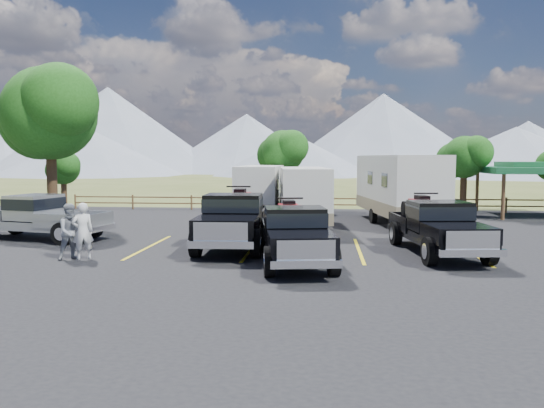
# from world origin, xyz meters

# --- Properties ---
(ground) EXTENTS (320.00, 320.00, 0.00)m
(ground) POSITION_xyz_m (0.00, 0.00, 0.00)
(ground) COLOR #475222
(ground) RESTS_ON ground
(asphalt_lot) EXTENTS (44.00, 34.00, 0.04)m
(asphalt_lot) POSITION_xyz_m (0.00, 3.00, 0.02)
(asphalt_lot) COLOR black
(asphalt_lot) RESTS_ON ground
(stall_lines) EXTENTS (12.12, 5.50, 0.01)m
(stall_lines) POSITION_xyz_m (0.00, 4.00, 0.04)
(stall_lines) COLOR gold
(stall_lines) RESTS_ON asphalt_lot
(tree_big_nw) EXTENTS (5.54, 5.18, 7.84)m
(tree_big_nw) POSITION_xyz_m (-12.55, 9.03, 5.60)
(tree_big_nw) COLOR black
(tree_big_nw) RESTS_ON ground
(tree_ne_a) EXTENTS (3.11, 2.92, 4.76)m
(tree_ne_a) POSITION_xyz_m (8.97, 17.01, 3.48)
(tree_ne_a) COLOR black
(tree_ne_a) RESTS_ON ground
(tree_north) EXTENTS (3.46, 3.24, 5.25)m
(tree_north) POSITION_xyz_m (-2.03, 19.02, 3.83)
(tree_north) COLOR black
(tree_north) RESTS_ON ground
(tree_nw_small) EXTENTS (2.59, 2.43, 3.85)m
(tree_nw_small) POSITION_xyz_m (-16.02, 17.01, 2.78)
(tree_nw_small) COLOR black
(tree_nw_small) RESTS_ON ground
(rail_fence) EXTENTS (36.12, 0.12, 1.00)m
(rail_fence) POSITION_xyz_m (2.00, 18.50, 0.61)
(rail_fence) COLOR brown
(rail_fence) RESTS_ON ground
(pavilion) EXTENTS (6.20, 6.20, 3.22)m
(pavilion) POSITION_xyz_m (13.00, 17.00, 2.79)
(pavilion) COLOR brown
(pavilion) RESTS_ON ground
(mountain_range) EXTENTS (209.00, 71.00, 20.00)m
(mountain_range) POSITION_xyz_m (-7.63, 105.98, 7.87)
(mountain_range) COLOR gray
(mountain_range) RESTS_ON ground
(rig_left) EXTENTS (2.61, 6.90, 2.28)m
(rig_left) POSITION_xyz_m (-2.74, 4.47, 1.14)
(rig_left) COLOR black
(rig_left) RESTS_ON asphalt_lot
(rig_center) EXTENTS (2.93, 6.37, 2.05)m
(rig_center) POSITION_xyz_m (-0.28, 1.52, 1.03)
(rig_center) COLOR black
(rig_center) RESTS_ON asphalt_lot
(rig_right) EXTENTS (2.86, 6.52, 2.11)m
(rig_right) POSITION_xyz_m (4.72, 3.69, 1.05)
(rig_right) COLOR black
(rig_right) RESTS_ON asphalt_lot
(trailer_left) EXTENTS (2.29, 8.50, 2.96)m
(trailer_left) POSITION_xyz_m (-2.91, 14.38, 1.59)
(trailer_left) COLOR silver
(trailer_left) RESTS_ON asphalt_lot
(trailer_center) EXTENTS (2.87, 8.48, 2.93)m
(trailer_center) POSITION_xyz_m (-0.30, 10.36, 1.58)
(trailer_center) COLOR silver
(trailer_center) RESTS_ON asphalt_lot
(trailer_right) EXTENTS (3.87, 10.26, 3.55)m
(trailer_right) POSITION_xyz_m (4.54, 12.26, 1.90)
(trailer_right) COLOR silver
(trailer_right) RESTS_ON asphalt_lot
(pickup_silver) EXTENTS (6.53, 3.20, 1.88)m
(pickup_silver) POSITION_xyz_m (-11.24, 5.38, 1.02)
(pickup_silver) COLOR gray
(pickup_silver) RESTS_ON asphalt_lot
(person_a) EXTENTS (0.84, 0.78, 1.92)m
(person_a) POSITION_xyz_m (-7.38, 1.34, 1.00)
(person_a) COLOR silver
(person_a) RESTS_ON asphalt_lot
(person_b) EXTENTS (1.16, 1.15, 1.89)m
(person_b) POSITION_xyz_m (-7.76, 1.31, 0.99)
(person_b) COLOR gray
(person_b) RESTS_ON asphalt_lot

